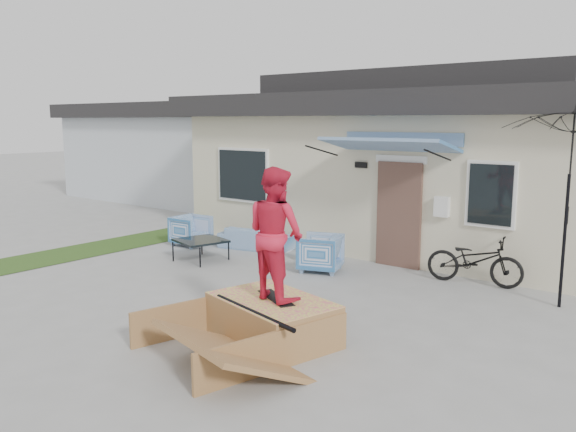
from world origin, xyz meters
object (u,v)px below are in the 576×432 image
Objects in this scene: bicycle at (475,255)px; armchair_left at (191,229)px; coffee_table at (201,250)px; loveseat at (256,235)px; skateboard at (276,297)px; skate_ramp at (273,320)px; armchair_right at (320,251)px; patio_umbrella at (568,197)px; skater at (276,231)px.

armchair_left is at bearing 88.65° from bicycle.
armchair_left reaches higher than coffee_table.
bicycle reaches higher than armchair_left.
skateboard is (3.89, -4.00, 0.25)m from loveseat.
skateboard is (0.01, 0.05, 0.30)m from skate_ramp.
bicycle is 4.43m from skate_ramp.
coffee_table is at bearing 176.28° from skateboard.
armchair_right is 2.86m from bicycle.
skateboard is (-2.65, -3.80, -1.17)m from patio_umbrella.
skate_ramp is at bearing -76.62° from skateboard.
bicycle is at bearing 89.27° from armchair_right.
skateboard is at bearing -125.12° from armchair_left.
patio_umbrella is (4.24, 0.52, 1.35)m from armchair_right.
skate_ramp is at bearing 87.12° from skater.
skate_ramp is (-1.12, -4.28, -0.26)m from bicycle.
bicycle is at bearing 89.24° from skate_ramp.
bicycle is at bearing 102.62° from skateboard.
skater is at bearing -124.85° from patio_umbrella.
armchair_right is at bearing -93.95° from armchair_left.
patio_umbrella reaches higher than skateboard.
loveseat is 5.59m from skateboard.
armchair_left is 0.46× the size of bicycle.
skater is (3.89, -4.00, 1.14)m from loveseat.
armchair_left is 0.98× the size of armchair_right.
loveseat is at bearing 84.79° from coffee_table.
patio_umbrella is at bearing -89.75° from armchair_left.
armchair_left is at bearing -176.63° from patio_umbrella.
patio_umbrella is 1.00× the size of skate_ramp.
coffee_table is at bearing -90.95° from armchair_right.
patio_umbrella is (1.54, -0.42, 1.21)m from bicycle.
bicycle reaches higher than loveseat.
patio_umbrella is at bearing -114.68° from bicycle.
patio_umbrella is 4.64m from skater.
patio_umbrella is 4.91m from skate_ramp.
coffee_table is at bearing -128.09° from armchair_left.
bicycle is (2.70, 0.95, 0.14)m from armchair_right.
bicycle is 0.76× the size of skate_ramp.
armchair_right is at bearing -53.10° from skater.
coffee_table is (-0.14, -1.57, -0.10)m from loveseat.
skater is (-1.11, -4.23, 0.94)m from bicycle.
patio_umbrella is (6.54, -0.20, 1.42)m from loveseat.
skate_ramp is at bearing 121.10° from loveseat.
coffee_table is at bearing -168.38° from patio_umbrella.
skate_ramp is 2.71× the size of skateboard.
skater reaches higher than skateboard.
bicycle is 4.37m from skateboard.
loveseat is 1.85× the size of coffee_table.
loveseat is 2.12× the size of armchair_right.
armchair_left is 6.50m from bicycle.
coffee_table is 4.72m from skateboard.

